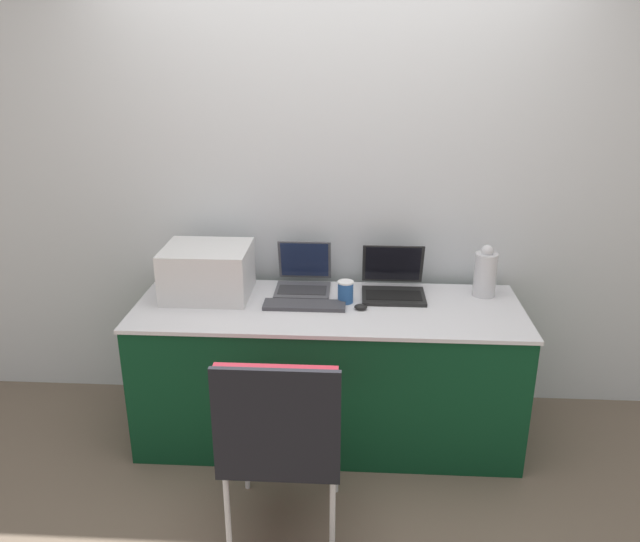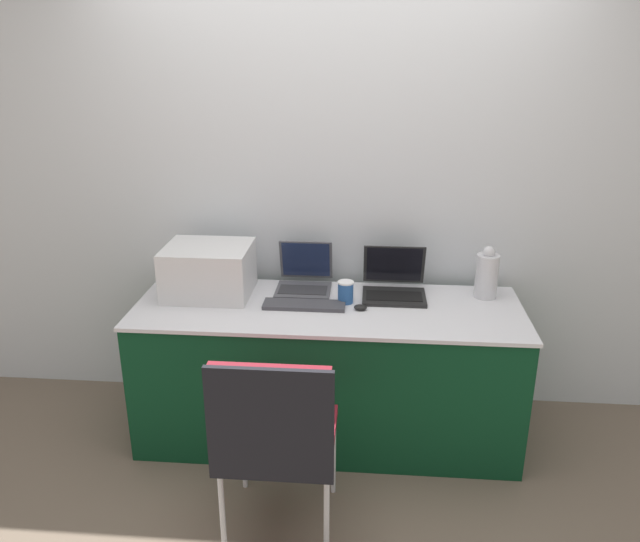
# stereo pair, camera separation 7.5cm
# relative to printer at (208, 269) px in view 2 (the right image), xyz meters

# --- Properties ---
(ground_plane) EXTENTS (14.00, 14.00, 0.00)m
(ground_plane) POSITION_rel_printer_xyz_m (0.65, -0.45, -0.91)
(ground_plane) COLOR #6B5B4C
(wall_back) EXTENTS (8.00, 0.05, 2.60)m
(wall_back) POSITION_rel_printer_xyz_m (0.65, 0.34, 0.39)
(wall_back) COLOR silver
(wall_back) RESTS_ON ground_plane
(table) EXTENTS (2.00, 0.70, 0.76)m
(table) POSITION_rel_printer_xyz_m (0.65, -0.11, -0.53)
(table) COLOR #0C381E
(table) RESTS_ON ground_plane
(printer) EXTENTS (0.45, 0.38, 0.27)m
(printer) POSITION_rel_printer_xyz_m (0.00, 0.00, 0.00)
(printer) COLOR silver
(printer) RESTS_ON table
(laptop_left) EXTENTS (0.30, 0.32, 0.25)m
(laptop_left) POSITION_rel_printer_xyz_m (0.50, 0.12, -0.09)
(laptop_left) COLOR #4C4C51
(laptop_left) RESTS_ON table
(laptop_right) EXTENTS (0.33, 0.33, 0.25)m
(laptop_right) POSITION_rel_printer_xyz_m (0.99, 0.08, -0.09)
(laptop_right) COLOR black
(laptop_right) RESTS_ON table
(external_keyboard) EXTENTS (0.42, 0.12, 0.02)m
(external_keyboard) POSITION_rel_printer_xyz_m (0.53, -0.13, -0.14)
(external_keyboard) COLOR #3D3D42
(external_keyboard) RESTS_ON table
(coffee_cup) EXTENTS (0.08, 0.08, 0.12)m
(coffee_cup) POSITION_rel_printer_xyz_m (0.74, -0.06, -0.09)
(coffee_cup) COLOR #285699
(coffee_cup) RESTS_ON table
(mouse) EXTENTS (0.07, 0.05, 0.03)m
(mouse) POSITION_rel_printer_xyz_m (0.82, -0.15, -0.13)
(mouse) COLOR black
(mouse) RESTS_ON table
(metal_pitcher) EXTENTS (0.12, 0.12, 0.28)m
(metal_pitcher) POSITION_rel_printer_xyz_m (1.48, 0.08, -0.02)
(metal_pitcher) COLOR silver
(metal_pitcher) RESTS_ON table
(chair) EXTENTS (0.49, 0.50, 0.93)m
(chair) POSITION_rel_printer_xyz_m (0.50, -0.95, -0.34)
(chair) COLOR maroon
(chair) RESTS_ON ground_plane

